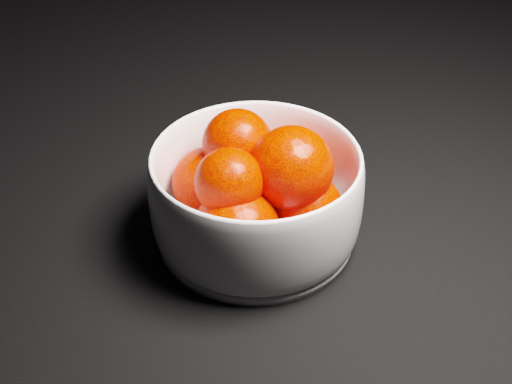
{
  "coord_description": "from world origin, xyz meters",
  "views": [
    {
      "loc": [
        -0.22,
        -0.75,
        0.43
      ],
      "look_at": [
        -0.21,
        -0.25,
        0.05
      ],
      "focal_mm": 50.0,
      "sensor_mm": 36.0,
      "label": 1
    }
  ],
  "objects": [
    {
      "name": "bowl",
      "position": [
        -0.21,
        -0.25,
        0.05
      ],
      "size": [
        0.19,
        0.19,
        0.09
      ],
      "rotation": [
        0.0,
        0.0,
        0.41
      ],
      "color": "white",
      "rests_on": "ground"
    },
    {
      "name": "orange_pile",
      "position": [
        -0.21,
        -0.25,
        0.06
      ],
      "size": [
        0.15,
        0.16,
        0.11
      ],
      "color": "#F71900",
      "rests_on": "bowl"
    },
    {
      "name": "ground",
      "position": [
        0.0,
        0.0,
        0.0
      ],
      "size": [
        3.0,
        3.0,
        0.0
      ],
      "primitive_type": "cube",
      "color": "black",
      "rests_on": "ground"
    }
  ]
}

